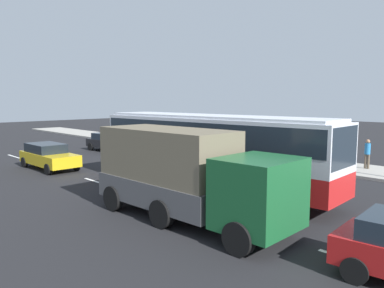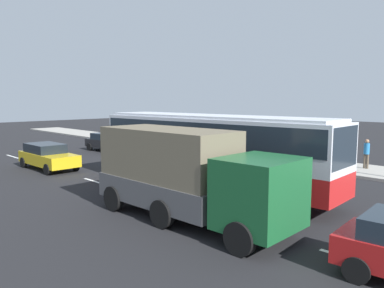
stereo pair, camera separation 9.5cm
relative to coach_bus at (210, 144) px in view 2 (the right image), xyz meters
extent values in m
plane|color=black|center=(-0.98, 0.00, -2.18)|extent=(120.00, 120.00, 0.00)
cube|color=#A8A399|center=(-0.98, 9.63, -2.10)|extent=(80.00, 4.00, 0.15)
cube|color=white|center=(-17.28, -2.86, -2.17)|extent=(2.40, 0.16, 0.01)
cube|color=white|center=(-10.81, -2.86, -2.17)|extent=(2.40, 0.16, 0.01)
cube|color=white|center=(-5.33, -2.86, -2.17)|extent=(2.40, 0.16, 0.01)
cube|color=white|center=(0.64, -2.86, -2.17)|extent=(2.40, 0.16, 0.01)
cube|color=white|center=(8.08, -2.86, -2.17)|extent=(2.40, 0.16, 0.01)
cube|color=red|center=(0.00, 0.00, -1.13)|extent=(12.34, 3.10, 1.00)
cube|color=silver|center=(0.00, 0.00, 0.29)|extent=(12.34, 3.10, 1.84)
cube|color=#1E2833|center=(0.00, 0.00, 0.56)|extent=(12.10, 3.11, 1.01)
cube|color=#1E2833|center=(6.06, 0.32, 0.39)|extent=(0.24, 2.26, 1.47)
cube|color=silver|center=(0.00, 0.00, 1.27)|extent=(11.84, 2.92, 0.12)
cylinder|color=black|center=(4.45, 1.41, -1.63)|extent=(1.11, 0.36, 1.10)
cylinder|color=black|center=(4.57, -0.93, -1.63)|extent=(1.11, 0.36, 1.10)
cylinder|color=black|center=(-3.77, 0.98, -1.63)|extent=(1.11, 0.36, 1.10)
cylinder|color=black|center=(-3.64, -1.37, -1.63)|extent=(1.11, 0.36, 1.10)
cylinder|color=black|center=(-4.96, 0.91, -1.63)|extent=(1.11, 0.36, 1.10)
cylinder|color=black|center=(-4.84, -1.43, -1.63)|extent=(1.11, 0.36, 1.10)
cube|color=#19592D|center=(5.38, -3.70, -0.66)|extent=(2.10, 2.38, 2.08)
cube|color=#4C4C4F|center=(1.41, -3.81, -1.25)|extent=(5.56, 2.48, 0.90)
cube|color=#6B604C|center=(1.41, -3.81, 0.10)|extent=(5.34, 2.38, 1.80)
cylinder|color=black|center=(5.47, -2.59, -1.70)|extent=(0.97, 0.31, 0.96)
cylinder|color=black|center=(5.53, -4.81, -1.70)|extent=(0.97, 0.31, 0.96)
cylinder|color=black|center=(2.30, -2.67, -1.70)|extent=(0.97, 0.31, 0.96)
cylinder|color=black|center=(2.36, -4.90, -1.70)|extent=(0.97, 0.31, 0.96)
cylinder|color=black|center=(-0.47, -2.74, -1.70)|extent=(0.97, 0.31, 0.96)
cylinder|color=black|center=(-0.41, -4.97, -1.70)|extent=(0.97, 0.31, 0.96)
cube|color=black|center=(-14.68, 3.83, -1.54)|extent=(4.58, 2.05, 0.64)
cube|color=#1E2833|center=(-14.98, 3.82, -0.97)|extent=(2.55, 1.80, 0.50)
cylinder|color=black|center=(-13.13, 4.79, -1.86)|extent=(0.65, 0.23, 0.64)
cylinder|color=black|center=(-13.04, 3.04, -1.86)|extent=(0.65, 0.23, 0.64)
cylinder|color=black|center=(-16.31, 4.63, -1.86)|extent=(0.65, 0.23, 0.64)
cylinder|color=black|center=(-16.23, 2.88, -1.86)|extent=(0.65, 0.23, 0.64)
cylinder|color=black|center=(8.25, -2.34, -1.86)|extent=(0.65, 0.25, 0.64)
cylinder|color=black|center=(8.39, -4.11, -1.86)|extent=(0.65, 0.25, 0.64)
cube|color=gold|center=(-10.48, -3.08, -1.52)|extent=(4.68, 1.89, 0.67)
cube|color=black|center=(-10.92, -3.09, -0.91)|extent=(2.59, 1.71, 0.54)
cylinder|color=black|center=(-8.82, -2.19, -1.86)|extent=(0.64, 0.21, 0.64)
cylinder|color=black|center=(-8.79, -3.91, -1.86)|extent=(0.64, 0.21, 0.64)
cylinder|color=black|center=(-12.17, -2.25, -1.86)|extent=(0.64, 0.21, 0.64)
cylinder|color=black|center=(-12.14, -3.97, -1.86)|extent=(0.64, 0.21, 0.64)
cylinder|color=brown|center=(3.15, 10.09, -1.60)|extent=(0.14, 0.14, 0.86)
cylinder|color=brown|center=(3.31, 10.11, -1.60)|extent=(0.14, 0.14, 0.86)
cylinder|color=#2672B2|center=(3.23, 10.10, -0.85)|extent=(0.32, 0.32, 0.64)
sphere|color=#9E7051|center=(3.23, 10.10, -0.41)|extent=(0.23, 0.23, 0.23)
camera|label=1|loc=(11.65, -12.51, 2.07)|focal=35.02mm
camera|label=2|loc=(11.58, -12.58, 2.07)|focal=35.02mm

